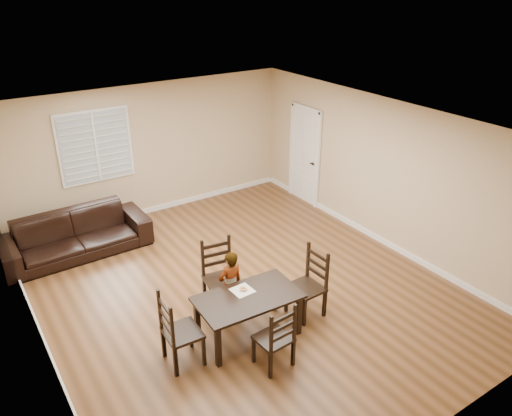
{
  "coord_description": "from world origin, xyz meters",
  "views": [
    {
      "loc": [
        -3.53,
        -5.71,
        4.65
      ],
      "look_at": [
        0.69,
        0.66,
        1.0
      ],
      "focal_mm": 35.0,
      "sensor_mm": 36.0,
      "label": 1
    }
  ],
  "objects_px": {
    "dining_table": "(248,302)",
    "chair_left": "(173,334)",
    "child": "(230,285)",
    "chair_far": "(279,342)",
    "donut": "(243,289)",
    "chair_near": "(218,274)",
    "sofa": "(75,235)",
    "chair_right": "(313,283)"
  },
  "relations": [
    {
      "from": "chair_right",
      "to": "donut",
      "type": "relative_size",
      "value": 10.01
    },
    {
      "from": "dining_table",
      "to": "chair_left",
      "type": "bearing_deg",
      "value": 179.99
    },
    {
      "from": "dining_table",
      "to": "chair_near",
      "type": "bearing_deg",
      "value": 89.18
    },
    {
      "from": "chair_near",
      "to": "chair_right",
      "type": "distance_m",
      "value": 1.42
    },
    {
      "from": "chair_right",
      "to": "chair_far",
      "type": "bearing_deg",
      "value": -59.3
    },
    {
      "from": "chair_left",
      "to": "chair_right",
      "type": "distance_m",
      "value": 2.2
    },
    {
      "from": "chair_near",
      "to": "sofa",
      "type": "relative_size",
      "value": 0.43
    },
    {
      "from": "chair_far",
      "to": "chair_left",
      "type": "distance_m",
      "value": 1.35
    },
    {
      "from": "donut",
      "to": "chair_near",
      "type": "bearing_deg",
      "value": 87.52
    },
    {
      "from": "dining_table",
      "to": "chair_left",
      "type": "xyz_separation_m",
      "value": [
        -1.1,
        0.05,
        -0.09
      ]
    },
    {
      "from": "chair_right",
      "to": "sofa",
      "type": "xyz_separation_m",
      "value": [
        -2.45,
        3.66,
        -0.11
      ]
    },
    {
      "from": "chair_far",
      "to": "donut",
      "type": "xyz_separation_m",
      "value": [
        0.05,
        0.92,
        0.25
      ]
    },
    {
      "from": "dining_table",
      "to": "chair_left",
      "type": "relative_size",
      "value": 1.36
    },
    {
      "from": "chair_near",
      "to": "dining_table",
      "type": "bearing_deg",
      "value": -85.05
    },
    {
      "from": "sofa",
      "to": "chair_far",
      "type": "bearing_deg",
      "value": -74.1
    },
    {
      "from": "chair_far",
      "to": "chair_right",
      "type": "height_order",
      "value": "chair_right"
    },
    {
      "from": "chair_right",
      "to": "donut",
      "type": "distance_m",
      "value": 1.11
    },
    {
      "from": "chair_far",
      "to": "child",
      "type": "xyz_separation_m",
      "value": [
        0.05,
        1.27,
        0.11
      ]
    },
    {
      "from": "chair_left",
      "to": "child",
      "type": "relative_size",
      "value": 0.98
    },
    {
      "from": "dining_table",
      "to": "sofa",
      "type": "bearing_deg",
      "value": 113.31
    },
    {
      "from": "chair_right",
      "to": "child",
      "type": "height_order",
      "value": "child"
    },
    {
      "from": "chair_left",
      "to": "donut",
      "type": "relative_size",
      "value": 10.0
    },
    {
      "from": "chair_far",
      "to": "chair_right",
      "type": "xyz_separation_m",
      "value": [
        1.13,
        0.72,
        0.05
      ]
    },
    {
      "from": "child",
      "to": "dining_table",
      "type": "bearing_deg",
      "value": 84.59
    },
    {
      "from": "dining_table",
      "to": "donut",
      "type": "bearing_deg",
      "value": 83.66
    },
    {
      "from": "dining_table",
      "to": "donut",
      "type": "xyz_separation_m",
      "value": [
        0.03,
        0.16,
        0.12
      ]
    },
    {
      "from": "chair_near",
      "to": "chair_far",
      "type": "xyz_separation_m",
      "value": [
        -0.08,
        -1.69,
        -0.06
      ]
    },
    {
      "from": "chair_near",
      "to": "donut",
      "type": "relative_size",
      "value": 10.23
    },
    {
      "from": "chair_far",
      "to": "donut",
      "type": "height_order",
      "value": "chair_far"
    },
    {
      "from": "donut",
      "to": "chair_left",
      "type": "bearing_deg",
      "value": -174.72
    },
    {
      "from": "chair_left",
      "to": "sofa",
      "type": "bearing_deg",
      "value": 6.94
    },
    {
      "from": "chair_left",
      "to": "child",
      "type": "distance_m",
      "value": 1.22
    },
    {
      "from": "dining_table",
      "to": "child",
      "type": "height_order",
      "value": "child"
    },
    {
      "from": "donut",
      "to": "sofa",
      "type": "xyz_separation_m",
      "value": [
        -1.38,
        3.46,
        -0.31
      ]
    },
    {
      "from": "donut",
      "to": "sofa",
      "type": "height_order",
      "value": "sofa"
    },
    {
      "from": "chair_far",
      "to": "child",
      "type": "height_order",
      "value": "child"
    },
    {
      "from": "chair_left",
      "to": "chair_near",
      "type": "bearing_deg",
      "value": -50.19
    },
    {
      "from": "donut",
      "to": "dining_table",
      "type": "bearing_deg",
      "value": -99.15
    },
    {
      "from": "child",
      "to": "chair_far",
      "type": "bearing_deg",
      "value": 85.18
    },
    {
      "from": "chair_left",
      "to": "donut",
      "type": "bearing_deg",
      "value": -81.84
    },
    {
      "from": "dining_table",
      "to": "chair_far",
      "type": "height_order",
      "value": "chair_far"
    },
    {
      "from": "chair_far",
      "to": "child",
      "type": "bearing_deg",
      "value": -95.86
    }
  ]
}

